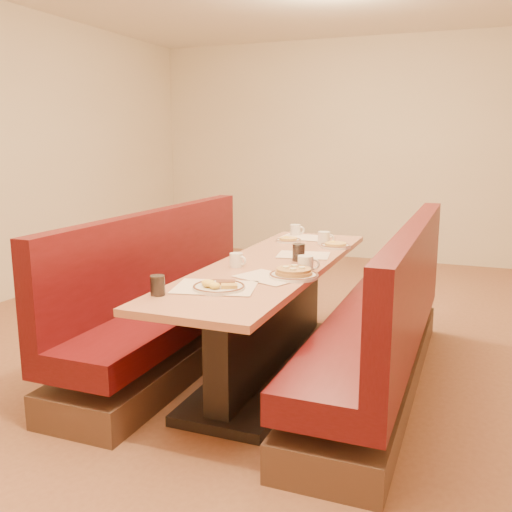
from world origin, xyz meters
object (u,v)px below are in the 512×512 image
(eggs_plate, at_px, (218,286))
(soda_tumbler_mid, at_px, (299,252))
(pancake_plate, at_px, (294,274))
(booth_left, at_px, (175,308))
(coffee_mug_c, at_px, (324,238))
(coffee_mug_d, at_px, (296,230))
(soda_tumbler_near, at_px, (158,285))
(coffee_mug_b, at_px, (237,260))
(coffee_mug_a, at_px, (306,264))
(booth_right, at_px, (383,333))
(diner_table, at_px, (272,318))

(eggs_plate, height_order, soda_tumbler_mid, soda_tumbler_mid)
(pancake_plate, xyz_separation_m, soda_tumbler_mid, (-0.11, 0.46, 0.03))
(booth_left, xyz_separation_m, soda_tumbler_mid, (0.87, 0.13, 0.45))
(booth_left, distance_m, coffee_mug_c, 1.25)
(soda_tumbler_mid, bearing_deg, eggs_plate, -101.62)
(booth_left, bearing_deg, coffee_mug_d, 63.67)
(coffee_mug_d, bearing_deg, pancake_plate, -81.62)
(soda_tumbler_near, bearing_deg, coffee_mug_b, 81.60)
(coffee_mug_a, bearing_deg, soda_tumbler_mid, 96.14)
(coffee_mug_a, xyz_separation_m, coffee_mug_d, (-0.47, 1.28, -0.01))
(pancake_plate, xyz_separation_m, coffee_mug_b, (-0.42, 0.14, 0.02))
(coffee_mug_b, distance_m, coffee_mug_c, 1.02)
(coffee_mug_a, distance_m, soda_tumbler_near, 0.96)
(pancake_plate, bearing_deg, soda_tumbler_near, -130.41)
(eggs_plate, xyz_separation_m, coffee_mug_b, (-0.13, 0.55, 0.03))
(booth_left, distance_m, coffee_mug_d, 1.30)
(booth_right, height_order, coffee_mug_b, booth_right)
(booth_right, xyz_separation_m, coffee_mug_b, (-0.90, -0.20, 0.43))
(coffee_mug_d, xyz_separation_m, soda_tumbler_near, (-0.09, -2.06, 0.00))
(diner_table, xyz_separation_m, coffee_mug_c, (0.15, 0.77, 0.43))
(booth_left, bearing_deg, pancake_plate, -18.65)
(pancake_plate, relative_size, coffee_mug_b, 2.49)
(booth_left, bearing_deg, soda_tumbler_near, -64.77)
(booth_left, relative_size, soda_tumbler_mid, 21.94)
(diner_table, height_order, soda_tumbler_near, soda_tumbler_near)
(coffee_mug_a, bearing_deg, diner_table, 128.56)
(soda_tumbler_mid, bearing_deg, booth_left, -171.73)
(pancake_plate, height_order, coffee_mug_b, coffee_mug_b)
(coffee_mug_c, relative_size, soda_tumbler_near, 1.26)
(coffee_mug_b, xyz_separation_m, soda_tumbler_near, (-0.11, -0.76, 0.01))
(diner_table, distance_m, soda_tumbler_mid, 0.47)
(booth_left, relative_size, pancake_plate, 8.64)
(booth_left, distance_m, eggs_plate, 1.09)
(diner_table, height_order, eggs_plate, eggs_plate)
(coffee_mug_d, bearing_deg, diner_table, -89.06)
(coffee_mug_a, bearing_deg, soda_tumbler_near, -144.71)
(pancake_plate, distance_m, coffee_mug_a, 0.16)
(eggs_plate, height_order, soda_tumbler_near, soda_tumbler_near)
(diner_table, bearing_deg, coffee_mug_c, 79.21)
(coffee_mug_a, height_order, coffee_mug_c, coffee_mug_a)
(coffee_mug_c, bearing_deg, diner_table, -95.95)
(pancake_plate, relative_size, coffee_mug_c, 2.19)
(coffee_mug_a, xyz_separation_m, soda_tumbler_near, (-0.56, -0.78, -0.00))
(soda_tumbler_mid, bearing_deg, coffee_mug_a, -65.08)
(diner_table, relative_size, soda_tumbler_near, 23.82)
(booth_left, relative_size, coffee_mug_c, 18.92)
(diner_table, distance_m, soda_tumbler_near, 1.09)
(coffee_mug_c, bearing_deg, soda_tumbler_near, -99.02)
(coffee_mug_a, xyz_separation_m, coffee_mug_b, (-0.45, -0.02, -0.01))
(booth_right, height_order, eggs_plate, booth_right)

